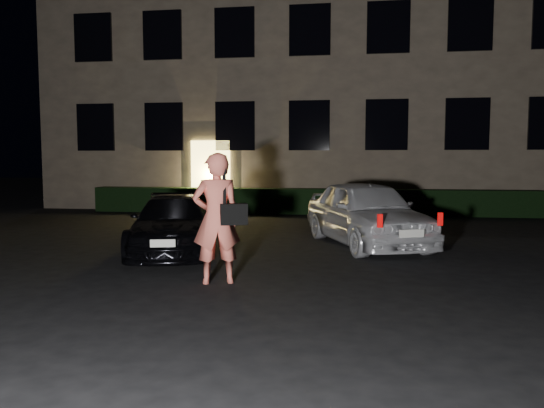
# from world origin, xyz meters

# --- Properties ---
(ground) EXTENTS (80.00, 80.00, 0.00)m
(ground) POSITION_xyz_m (0.00, 0.00, 0.00)
(ground) COLOR black
(ground) RESTS_ON ground
(building) EXTENTS (20.00, 8.11, 12.00)m
(building) POSITION_xyz_m (-0.00, 14.99, 6.00)
(building) COLOR brown
(building) RESTS_ON ground
(hedge) EXTENTS (15.00, 0.70, 0.85)m
(hedge) POSITION_xyz_m (0.00, 10.50, 0.42)
(hedge) COLOR black
(hedge) RESTS_ON ground
(sedan) EXTENTS (2.44, 4.12, 1.12)m
(sedan) POSITION_xyz_m (-2.09, 2.78, 0.56)
(sedan) COLOR black
(sedan) RESTS_ON ground
(hatch) EXTENTS (3.08, 4.49, 1.42)m
(hatch) POSITION_xyz_m (1.77, 4.15, 0.71)
(hatch) COLOR silver
(hatch) RESTS_ON ground
(man) EXTENTS (0.91, 0.69, 1.96)m
(man) POSITION_xyz_m (-0.55, 0.27, 0.98)
(man) COLOR #E36957
(man) RESTS_ON ground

